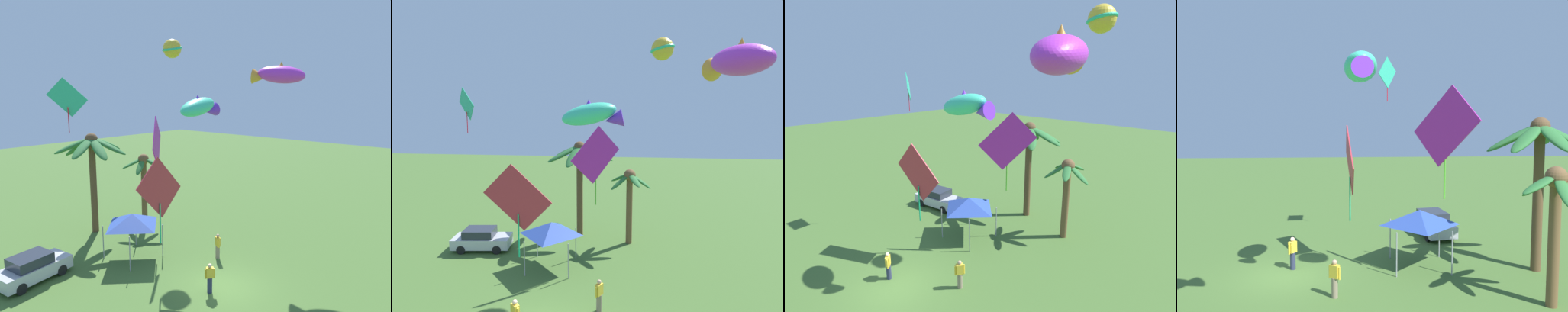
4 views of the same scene
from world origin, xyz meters
TOP-DOWN VIEW (x-y plane):
  - ground_plane at (0.00, 0.00)m, footprint 120.00×120.00m
  - palm_tree_0 at (0.05, 11.97)m, footprint 5.05×4.96m
  - palm_tree_1 at (3.86, 10.81)m, footprint 3.10×3.42m
  - parked_car_0 at (-6.34, 8.35)m, footprint 4.09×2.20m
  - spectator_0 at (-0.92, 0.25)m, footprint 0.44×0.42m
  - spectator_1 at (2.47, 2.34)m, footprint 0.40×0.48m
  - festival_tent at (-0.87, 6.46)m, footprint 2.86×2.86m
  - kite_fish_0 at (7.89, 1.57)m, footprint 2.52×3.83m
  - kite_diamond_1 at (1.80, 7.01)m, footprint 2.72×2.19m
  - kite_diamond_2 at (-5.39, 5.33)m, footprint 1.48×1.19m
  - kite_diamond_3 at (-1.70, 3.06)m, footprint 3.45×0.34m
  - kite_fish_4 at (2.00, 3.45)m, footprint 3.13×1.35m
  - kite_ball_5 at (5.78, 9.41)m, footprint 1.59×1.59m

SIDE VIEW (x-z plane):
  - ground_plane at x=0.00m, z-range 0.00..0.00m
  - parked_car_0 at x=-6.34m, z-range 0.00..1.51m
  - spectator_0 at x=-0.92m, z-range 0.02..1.61m
  - spectator_1 at x=2.47m, z-range 0.02..1.61m
  - festival_tent at x=-0.87m, z-range 1.04..3.89m
  - palm_tree_1 at x=3.86m, z-range 1.22..6.74m
  - kite_diamond_3 at x=-1.70m, z-range 2.78..7.60m
  - palm_tree_0 at x=0.05m, z-range 2.13..9.51m
  - kite_diamond_1 at x=1.80m, z-range 4.52..9.32m
  - kite_fish_4 at x=2.00m, z-range 8.62..10.13m
  - kite_diamond_2 at x=-5.39m, z-range 8.66..11.25m
  - kite_fish_0 at x=7.89m, z-range 10.64..12.20m
  - kite_ball_5 at x=5.78m, z-range 12.81..14.22m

